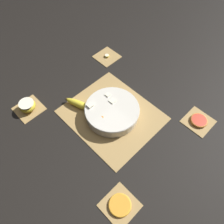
% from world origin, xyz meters
% --- Properties ---
extents(ground_plane, '(6.00, 6.00, 0.00)m').
position_xyz_m(ground_plane, '(0.00, 0.00, 0.00)').
color(ground_plane, black).
extents(bamboo_mat_center, '(0.47, 0.41, 0.01)m').
position_xyz_m(bamboo_mat_center, '(0.00, 0.00, 0.00)').
color(bamboo_mat_center, '#A8844C').
rests_on(bamboo_mat_center, ground_plane).
extents(coaster_mat_near_left, '(0.14, 0.14, 0.01)m').
position_xyz_m(coaster_mat_near_left, '(-0.34, -0.29, 0.00)').
color(coaster_mat_near_left, '#A8844C').
rests_on(coaster_mat_near_left, ground_plane).
extents(coaster_mat_near_right, '(0.14, 0.14, 0.01)m').
position_xyz_m(coaster_mat_near_right, '(0.34, -0.29, 0.00)').
color(coaster_mat_near_right, '#A8844C').
rests_on(coaster_mat_near_right, ground_plane).
extents(coaster_mat_far_left, '(0.14, 0.14, 0.01)m').
position_xyz_m(coaster_mat_far_left, '(-0.34, 0.29, 0.00)').
color(coaster_mat_far_left, '#A8844C').
rests_on(coaster_mat_far_left, ground_plane).
extents(coaster_mat_far_right, '(0.14, 0.14, 0.01)m').
position_xyz_m(coaster_mat_far_right, '(0.34, 0.29, 0.00)').
color(coaster_mat_far_right, '#A8844C').
rests_on(coaster_mat_far_right, ground_plane).
extents(fruit_salad_bowl, '(0.28, 0.28, 0.07)m').
position_xyz_m(fruit_salad_bowl, '(0.00, -0.00, 0.04)').
color(fruit_salad_bowl, silver).
rests_on(fruit_salad_bowl, bamboo_mat_center).
extents(whole_banana, '(0.18, 0.10, 0.04)m').
position_xyz_m(whole_banana, '(0.15, 0.09, 0.03)').
color(whole_banana, yellow).
rests_on(whole_banana, bamboo_mat_center).
extents(apple_half, '(0.09, 0.09, 0.05)m').
position_xyz_m(apple_half, '(0.34, 0.29, 0.03)').
color(apple_half, gold).
rests_on(apple_half, coaster_mat_far_right).
extents(orange_slice_whole, '(0.10, 0.10, 0.01)m').
position_xyz_m(orange_slice_whole, '(-0.34, 0.29, 0.01)').
color(orange_slice_whole, orange).
rests_on(orange_slice_whole, coaster_mat_far_left).
extents(banana_coin_single, '(0.03, 0.03, 0.01)m').
position_xyz_m(banana_coin_single, '(0.34, -0.29, 0.01)').
color(banana_coin_single, '#F7EFC6').
rests_on(banana_coin_single, coaster_mat_near_right).
extents(grapefruit_slice, '(0.09, 0.09, 0.01)m').
position_xyz_m(grapefruit_slice, '(-0.34, -0.29, 0.01)').
color(grapefruit_slice, red).
rests_on(grapefruit_slice, coaster_mat_near_left).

